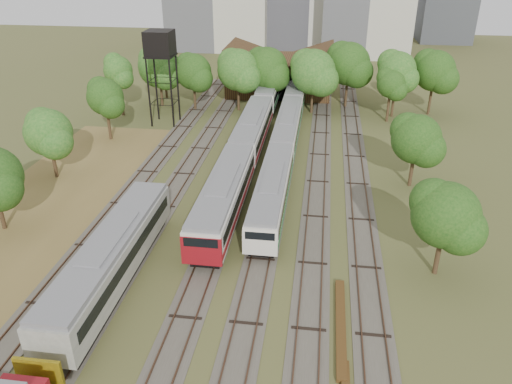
# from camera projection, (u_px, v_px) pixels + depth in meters

# --- Properties ---
(ground) EXTENTS (240.00, 240.00, 0.00)m
(ground) POSITION_uv_depth(u_px,v_px,m) (204.00, 357.00, 29.37)
(ground) COLOR #475123
(ground) RESTS_ON ground
(dry_grass_patch) EXTENTS (14.00, 60.00, 0.04)m
(dry_grass_patch) POSITION_uv_depth(u_px,v_px,m) (1.00, 257.00, 38.63)
(dry_grass_patch) COLOR brown
(dry_grass_patch) RESTS_ON ground
(tracks) EXTENTS (24.60, 80.00, 0.19)m
(tracks) POSITION_uv_depth(u_px,v_px,m) (253.00, 178.00, 51.55)
(tracks) COLOR #4C473D
(tracks) RESTS_ON ground
(railcar_red_set) EXTENTS (3.03, 34.57, 3.75)m
(railcar_red_set) POSITION_uv_depth(u_px,v_px,m) (240.00, 159.00, 51.05)
(railcar_red_set) COLOR black
(railcar_red_set) RESTS_ON ground
(railcar_green_set) EXTENTS (2.70, 52.08, 3.33)m
(railcar_green_set) POSITION_uv_depth(u_px,v_px,m) (288.00, 128.00, 60.15)
(railcar_green_set) COLOR black
(railcar_green_set) RESTS_ON ground
(railcar_rear) EXTENTS (2.82, 16.08, 3.48)m
(railcar_rear) POSITION_uv_depth(u_px,v_px,m) (270.00, 90.00, 75.22)
(railcar_rear) COLOR black
(railcar_rear) RESTS_ON ground
(old_grey_coach) EXTENTS (3.01, 18.00, 3.72)m
(old_grey_coach) POSITION_uv_depth(u_px,v_px,m) (112.00, 258.00, 35.01)
(old_grey_coach) COLOR black
(old_grey_coach) RESTS_ON ground
(water_tower) EXTENTS (3.49, 3.49, 12.04)m
(water_tower) POSITION_uv_depth(u_px,v_px,m) (160.00, 46.00, 62.58)
(water_tower) COLOR black
(water_tower) RESTS_ON ground
(rail_pile_near) EXTENTS (0.61, 9.13, 0.30)m
(rail_pile_near) POSITION_uv_depth(u_px,v_px,m) (341.00, 325.00, 31.59)
(rail_pile_near) COLOR #553818
(rail_pile_near) RESTS_ON ground
(maintenance_shed) EXTENTS (16.45, 11.55, 7.58)m
(maintenance_shed) POSITION_uv_depth(u_px,v_px,m) (280.00, 74.00, 79.47)
(maintenance_shed) COLOR #351F13
(maintenance_shed) RESTS_ON ground
(tree_band_left) EXTENTS (8.10, 66.17, 8.35)m
(tree_band_left) POSITION_uv_depth(u_px,v_px,m) (31.00, 143.00, 46.07)
(tree_band_left) COLOR #382616
(tree_band_left) RESTS_ON ground
(tree_band_far) EXTENTS (44.32, 9.78, 9.35)m
(tree_band_far) POSITION_uv_depth(u_px,v_px,m) (289.00, 69.00, 69.90)
(tree_band_far) COLOR #382616
(tree_band_far) RESTS_ON ground
(tree_band_right) EXTENTS (4.95, 39.21, 7.34)m
(tree_band_right) POSITION_uv_depth(u_px,v_px,m) (418.00, 147.00, 45.95)
(tree_band_right) COLOR #382616
(tree_band_right) RESTS_ON ground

